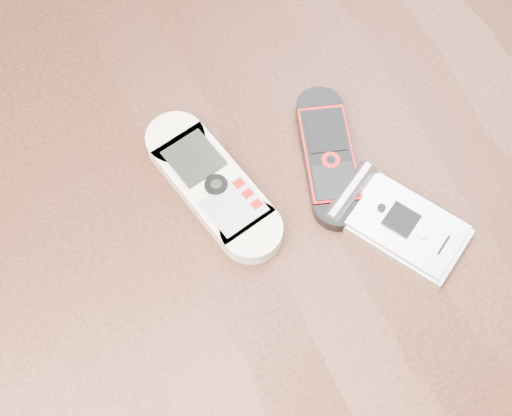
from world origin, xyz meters
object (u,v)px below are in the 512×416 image
(table, at_px, (251,265))
(nokia_black_red, at_px, (328,156))
(nokia_white, at_px, (212,185))
(motorola_razr, at_px, (403,226))

(table, relative_size, nokia_black_red, 9.24)
(nokia_white, bearing_deg, nokia_black_red, -20.98)
(table, relative_size, nokia_white, 8.00)
(table, distance_m, nokia_white, 0.12)
(nokia_white, height_order, motorola_razr, same)
(nokia_black_red, relative_size, motorola_razr, 1.21)
(table, height_order, nokia_black_red, nokia_black_red)
(table, relative_size, motorola_razr, 11.19)
(nokia_black_red, height_order, motorola_razr, motorola_razr)
(motorola_razr, bearing_deg, nokia_black_red, 76.00)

